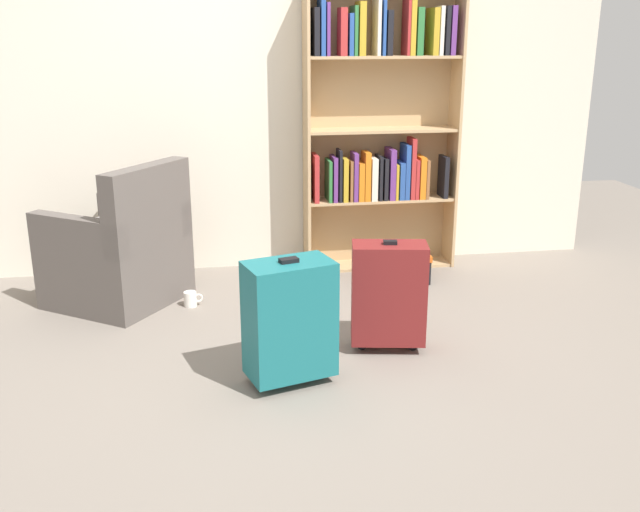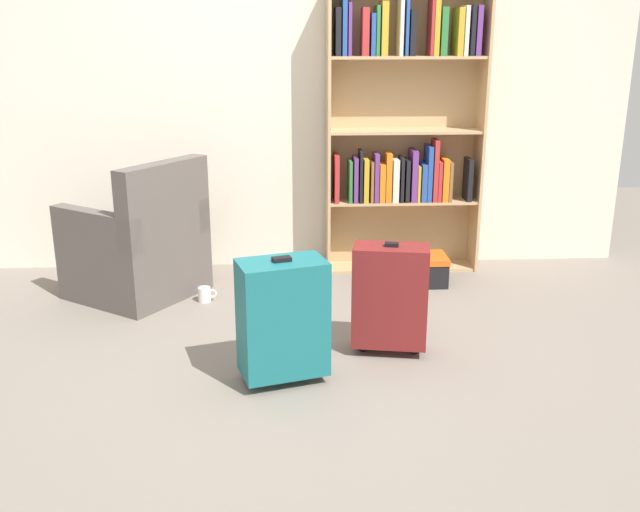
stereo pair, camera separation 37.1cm
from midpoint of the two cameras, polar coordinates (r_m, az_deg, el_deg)
name	(u,v)px [view 1 (the left image)]	position (r m, az deg, el deg)	size (l,w,h in m)	color
ground_plane	(301,371)	(3.72, -4.40, -9.19)	(8.52, 8.52, 0.00)	slate
back_wall	(264,85)	(5.15, -6.57, 13.34)	(4.87, 0.10, 2.60)	beige
bookshelf	(380,122)	(5.10, 2.72, 10.61)	(1.08, 0.26, 1.98)	tan
armchair	(120,254)	(4.74, -17.76, 0.11)	(0.98, 0.98, 0.90)	#59514C
mug	(191,299)	(4.63, -12.51, -3.40)	(0.12, 0.08, 0.10)	white
storage_box	(400,266)	(4.97, 4.27, -0.82)	(0.38, 0.27, 0.20)	black
suitcase_teal	(290,319)	(3.48, -5.50, -5.07)	(0.47, 0.35, 0.64)	#19666B
suitcase_dark_red	(389,293)	(3.83, 2.73, -3.04)	(0.42, 0.27, 0.62)	maroon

